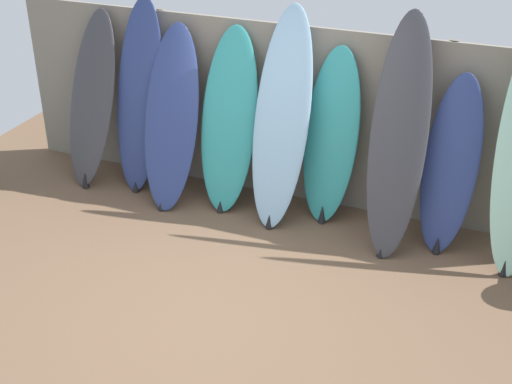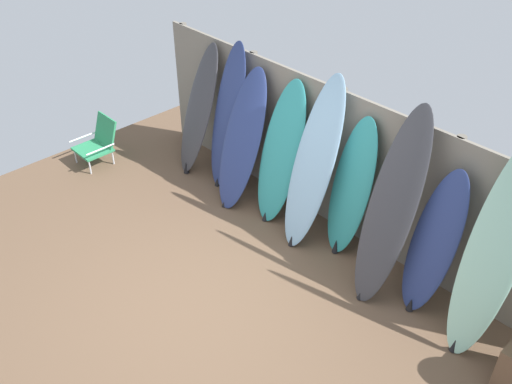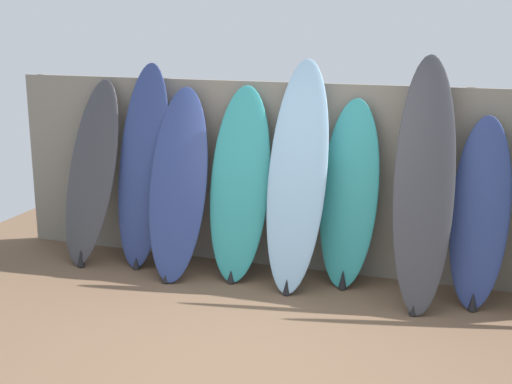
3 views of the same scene
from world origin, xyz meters
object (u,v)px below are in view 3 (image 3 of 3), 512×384
at_px(surfboard_navy_1, 143,167).
at_px(surfboard_teal_5, 349,196).
at_px(surfboard_skyblue_4, 297,177).
at_px(surfboard_charcoal_6, 424,184).
at_px(surfboard_navy_2, 178,184).
at_px(surfboard_charcoal_0, 92,173).
at_px(surfboard_teal_3, 240,184).
at_px(surfboard_navy_7, 480,214).

bearing_deg(surfboard_navy_1, surfboard_teal_5, 1.87).
relative_size(surfboard_skyblue_4, surfboard_teal_5, 1.20).
bearing_deg(surfboard_charcoal_6, surfboard_navy_2, 179.65).
distance_m(surfboard_charcoal_0, surfboard_navy_1, 0.55).
height_order(surfboard_navy_2, surfboard_teal_3, surfboard_teal_3).
height_order(surfboard_charcoal_0, surfboard_navy_1, surfboard_navy_1).
distance_m(surfboard_navy_2, surfboard_charcoal_6, 2.25).
height_order(surfboard_navy_2, surfboard_skyblue_4, surfboard_skyblue_4).
bearing_deg(surfboard_teal_3, surfboard_charcoal_0, -178.96).
bearing_deg(surfboard_charcoal_0, surfboard_teal_5, 2.73).
bearing_deg(surfboard_navy_2, surfboard_navy_7, 2.33).
xyz_separation_m(surfboard_charcoal_0, surfboard_navy_7, (3.68, 0.02, -0.10)).
bearing_deg(surfboard_teal_5, surfboard_navy_7, -4.95).
bearing_deg(surfboard_teal_3, surfboard_charcoal_6, -4.38).
bearing_deg(surfboard_charcoal_0, surfboard_navy_7, 0.38).
bearing_deg(surfboard_skyblue_4, surfboard_teal_3, 174.47).
distance_m(surfboard_charcoal_0, surfboard_charcoal_6, 3.23).
bearing_deg(surfboard_navy_2, surfboard_navy_1, 161.81).
distance_m(surfboard_navy_1, surfboard_skyblue_4, 1.57).
height_order(surfboard_charcoal_0, surfboard_charcoal_6, surfboard_charcoal_6).
bearing_deg(surfboard_charcoal_0, surfboard_navy_2, -5.05).
xyz_separation_m(surfboard_skyblue_4, surfboard_charcoal_6, (1.11, -0.07, 0.03)).
bearing_deg(surfboard_teal_3, surfboard_teal_5, 5.31).
height_order(surfboard_teal_3, surfboard_skyblue_4, surfboard_skyblue_4).
xyz_separation_m(surfboard_navy_1, surfboard_teal_3, (1.00, -0.03, -0.09)).
bearing_deg(surfboard_navy_7, surfboard_charcoal_0, -179.62).
xyz_separation_m(surfboard_teal_3, surfboard_skyblue_4, (0.56, -0.05, 0.13)).
xyz_separation_m(surfboard_teal_3, surfboard_navy_7, (2.13, -0.00, -0.09)).
distance_m(surfboard_teal_5, surfboard_navy_7, 1.13).
relative_size(surfboard_teal_3, surfboard_skyblue_4, 0.88).
bearing_deg(surfboard_navy_1, surfboard_charcoal_6, -3.33).
xyz_separation_m(surfboard_navy_1, surfboard_skyblue_4, (1.57, -0.08, 0.03)).
xyz_separation_m(surfboard_charcoal_6, surfboard_navy_7, (0.46, 0.12, -0.25)).
bearing_deg(surfboard_navy_7, surfboard_skyblue_4, -178.15).
height_order(surfboard_navy_2, surfboard_teal_5, surfboard_navy_2).
bearing_deg(surfboard_charcoal_0, surfboard_skyblue_4, -0.72).
height_order(surfboard_teal_5, surfboard_charcoal_6, surfboard_charcoal_6).
xyz_separation_m(surfboard_charcoal_0, surfboard_teal_3, (1.54, 0.03, -0.01)).
bearing_deg(surfboard_navy_2, surfboard_teal_3, 11.33).
distance_m(surfboard_navy_1, surfboard_navy_7, 3.14).
xyz_separation_m(surfboard_skyblue_4, surfboard_navy_7, (1.57, 0.05, -0.22)).
bearing_deg(surfboard_teal_3, surfboard_navy_2, -168.67).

